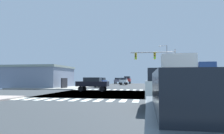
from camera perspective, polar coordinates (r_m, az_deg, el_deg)
name	(u,v)px	position (r m, az deg, el deg)	size (l,w,h in m)	color
ground	(111,94)	(23.70, -0.20, -7.54)	(90.00, 90.00, 0.05)	#2D3236
sidewalk_corner_ne	(202,89)	(36.40, 24.08, -5.59)	(12.00, 12.00, 0.14)	gray
sidewalk_corner_nw	(54,87)	(39.24, -16.11, -5.54)	(12.00, 12.00, 0.14)	gray
crosswalk_near	(93,100)	(16.65, -5.52, -9.29)	(13.50, 2.00, 0.01)	white
crosswalk_far	(118,90)	(30.93, 1.72, -6.46)	(13.50, 2.00, 0.01)	white
traffic_signal_mast	(157,60)	(31.10, 12.59, 1.94)	(6.72, 0.55, 6.09)	gray
street_lamp	(166,62)	(44.17, 14.99, 1.37)	(1.78, 0.32, 8.77)	gray
bank_building	(34,77)	(42.37, -21.12, -2.56)	(14.60, 10.02, 4.13)	slate
suv_nearside_1	(162,85)	(12.57, 13.89, -4.85)	(1.96, 4.60, 2.34)	black
sedan_crossing_2	(124,81)	(53.96, 3.35, -3.86)	(1.80, 4.30, 1.88)	black
box_truck_queued_1	(186,72)	(27.20, 20.04, -1.33)	(7.20, 2.40, 4.85)	black
sedan_leading_3	(101,81)	(40.32, -3.23, -4.10)	(1.80, 4.30, 1.88)	black
sedan_trailing_4	(93,83)	(27.76, -5.51, -4.52)	(4.30, 1.80, 1.88)	black
sedan_middle_5	(214,128)	(3.13, 26.81, -15.19)	(1.80, 4.30, 1.88)	black
sedan_outer_6	(118,80)	(63.77, 1.63, -3.76)	(1.80, 4.30, 1.88)	black
suv_inner_2	(127,79)	(63.91, 4.37, -3.50)	(1.96, 4.60, 2.34)	black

